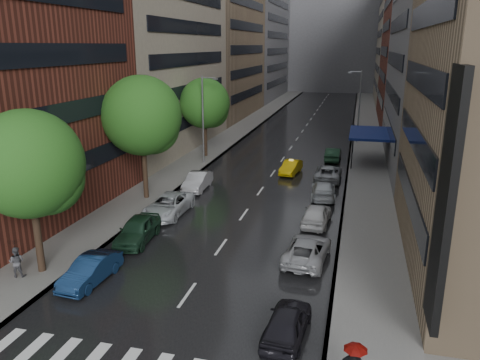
# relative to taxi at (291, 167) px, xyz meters

# --- Properties ---
(ground) EXTENTS (220.00, 220.00, 0.00)m
(ground) POSITION_rel_taxi_xyz_m (-1.72, -28.30, -0.65)
(ground) COLOR gray
(ground) RESTS_ON ground
(road) EXTENTS (14.00, 140.00, 0.01)m
(road) POSITION_rel_taxi_xyz_m (-1.72, 21.70, -0.65)
(road) COLOR black
(road) RESTS_ON ground
(sidewalk_left) EXTENTS (4.00, 140.00, 0.15)m
(sidewalk_left) POSITION_rel_taxi_xyz_m (-10.72, 21.70, -0.58)
(sidewalk_left) COLOR gray
(sidewalk_left) RESTS_ON ground
(sidewalk_right) EXTENTS (4.00, 140.00, 0.15)m
(sidewalk_right) POSITION_rel_taxi_xyz_m (7.28, 21.70, -0.58)
(sidewalk_right) COLOR gray
(sidewalk_right) RESTS_ON ground
(buildings_left) EXTENTS (8.00, 108.00, 38.00)m
(buildings_left) POSITION_rel_taxi_xyz_m (-16.72, 30.49, 15.34)
(buildings_left) COLOR maroon
(buildings_left) RESTS_ON ground
(buildings_right) EXTENTS (8.05, 109.10, 36.00)m
(buildings_right) POSITION_rel_taxi_xyz_m (13.28, 28.40, 14.38)
(buildings_right) COLOR #937A5B
(buildings_right) RESTS_ON ground
(building_far) EXTENTS (40.00, 14.00, 32.00)m
(building_far) POSITION_rel_taxi_xyz_m (-1.72, 89.70, 15.35)
(building_far) COLOR slate
(building_far) RESTS_ON ground
(tree_near) EXTENTS (5.69, 5.69, 9.06)m
(tree_near) POSITION_rel_taxi_xyz_m (-10.32, -24.02, 5.55)
(tree_near) COLOR #382619
(tree_near) RESTS_ON ground
(tree_mid) EXTENTS (6.25, 6.25, 9.97)m
(tree_mid) POSITION_rel_taxi_xyz_m (-10.32, -10.68, 6.17)
(tree_mid) COLOR #382619
(tree_mid) RESTS_ON ground
(tree_far) EXTENTS (5.50, 5.50, 8.77)m
(tree_far) POSITION_rel_taxi_xyz_m (-10.32, 4.77, 5.35)
(tree_far) COLOR #382619
(tree_far) RESTS_ON ground
(taxi) EXTENTS (1.91, 4.11, 1.30)m
(taxi) POSITION_rel_taxi_xyz_m (0.00, 0.00, 0.00)
(taxi) COLOR yellow
(taxi) RESTS_ON ground
(parked_cars_left) EXTENTS (2.58, 21.56, 1.60)m
(parked_cars_left) POSITION_rel_taxi_xyz_m (-7.12, -15.43, 0.10)
(parked_cars_left) COLOR #0F2649
(parked_cars_left) RESTS_ON ground
(parked_cars_right) EXTENTS (2.71, 37.38, 1.48)m
(parked_cars_right) POSITION_rel_taxi_xyz_m (3.68, -9.96, 0.05)
(parked_cars_right) COLOR black
(parked_cars_right) RESTS_ON ground
(ped_black_umbrella) EXTENTS (0.96, 0.98, 2.09)m
(ped_black_umbrella) POSITION_rel_taxi_xyz_m (-11.14, -24.92, 0.73)
(ped_black_umbrella) COLOR #4D4D52
(ped_black_umbrella) RESTS_ON sidewalk_left
(street_lamp_left) EXTENTS (1.74, 0.22, 9.00)m
(street_lamp_left) POSITION_rel_taxi_xyz_m (-9.44, 1.70, 4.24)
(street_lamp_left) COLOR gray
(street_lamp_left) RESTS_ON sidewalk_left
(street_lamp_right) EXTENTS (1.74, 0.22, 9.00)m
(street_lamp_right) POSITION_rel_taxi_xyz_m (6.00, 16.70, 4.24)
(street_lamp_right) COLOR gray
(street_lamp_right) RESTS_ON sidewalk_right
(awning) EXTENTS (4.00, 8.00, 3.12)m
(awning) POSITION_rel_taxi_xyz_m (7.26, 6.70, 2.48)
(awning) COLOR navy
(awning) RESTS_ON sidewalk_right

